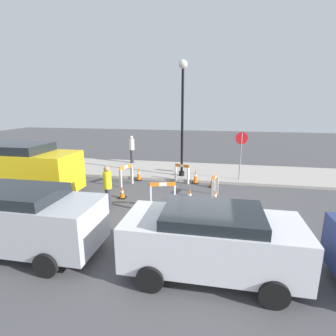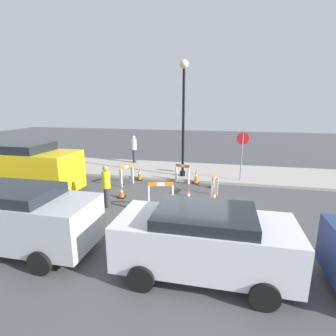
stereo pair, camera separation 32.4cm
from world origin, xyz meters
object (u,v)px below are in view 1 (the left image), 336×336
(stop_sign, at_px, (241,148))
(person_worker, at_px, (108,185))
(parked_car_1, at_px, (212,238))
(parked_car_0, at_px, (15,217))
(person_pedestrian, at_px, (132,148))
(work_van, at_px, (15,168))
(streetlamp_post, at_px, (183,104))

(stop_sign, bearing_deg, person_worker, 29.44)
(stop_sign, height_order, parked_car_1, stop_sign)
(person_worker, bearing_deg, parked_car_0, -159.61)
(person_pedestrian, distance_m, work_van, 7.18)
(streetlamp_post, distance_m, stop_sign, 3.63)
(stop_sign, xyz_separation_m, person_pedestrian, (-6.54, 2.65, -0.66))
(work_van, bearing_deg, parked_car_0, -49.94)
(stop_sign, height_order, work_van, stop_sign)
(person_pedestrian, bearing_deg, work_van, 92.51)
(work_van, bearing_deg, stop_sign, 22.13)
(streetlamp_post, height_order, person_worker, streetlamp_post)
(person_worker, relative_size, parked_car_1, 0.41)
(person_worker, bearing_deg, stop_sign, -9.60)
(person_worker, distance_m, parked_car_1, 5.16)
(person_pedestrian, relative_size, parked_car_0, 0.38)
(parked_car_0, distance_m, work_van, 5.00)
(work_van, bearing_deg, person_pedestrian, 65.38)
(person_worker, xyz_separation_m, person_pedestrian, (-1.39, 7.06, 0.19))
(parked_car_0, bearing_deg, stop_sign, 50.65)
(person_pedestrian, height_order, parked_car_0, person_pedestrian)
(parked_car_1, height_order, work_van, work_van)
(person_worker, bearing_deg, parked_car_1, -89.89)
(stop_sign, height_order, person_pedestrian, stop_sign)
(streetlamp_post, relative_size, parked_car_1, 1.45)
(stop_sign, distance_m, person_pedestrian, 7.09)
(parked_car_0, bearing_deg, streetlamp_post, 66.93)
(stop_sign, xyz_separation_m, person_worker, (-5.15, -4.41, -0.84))
(person_worker, height_order, work_van, work_van)
(streetlamp_post, height_order, work_van, streetlamp_post)
(streetlamp_post, bearing_deg, parked_car_0, -113.07)
(person_worker, distance_m, work_van, 4.43)
(person_pedestrian, bearing_deg, parked_car_0, 118.37)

